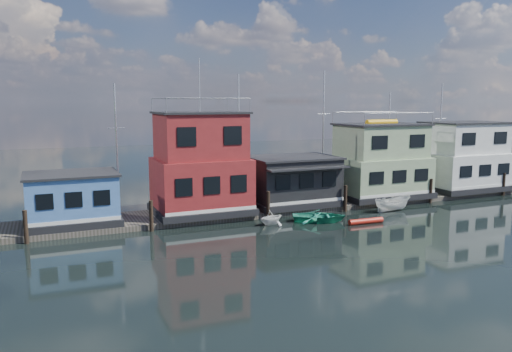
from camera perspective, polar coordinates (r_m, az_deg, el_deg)
name	(u,v)px	position (r m, az deg, el deg)	size (l,w,h in m)	color
ground	(385,245)	(33.07, 14.55, -7.61)	(160.00, 160.00, 0.00)	black
dock	(297,206)	(42.83, 4.72, -3.41)	(48.00, 5.00, 0.40)	#595147
houseboat_blue	(72,199)	(37.68, -20.26, -2.45)	(6.40, 4.90, 3.66)	black
houseboat_red	(201,165)	(38.97, -6.34, 1.20)	(7.40, 5.90, 11.86)	black
houseboat_dark	(292,181)	(42.18, 4.16, -0.52)	(7.40, 6.10, 4.06)	black
houseboat_green	(380,162)	(46.82, 14.01, 1.55)	(8.40, 5.90, 7.03)	black
houseboat_white	(463,157)	(53.44, 22.60, 1.97)	(8.40, 5.90, 6.66)	black
pilings	(310,202)	(40.08, 6.18, -2.94)	(42.28, 0.28, 2.20)	#2D2116
background_masts	(312,137)	(49.58, 6.42, 4.45)	(36.40, 0.16, 12.00)	silver
dinghy_teal	(319,216)	(38.13, 7.23, -4.61)	(2.88, 4.03, 0.83)	#279173
dinghy_white	(271,217)	(36.94, 1.74, -4.73)	(1.86, 2.16, 1.14)	silver
red_kayak	(366,221)	(38.16, 12.46, -5.05)	(0.42, 0.42, 2.84)	red
motorboat	(392,204)	(42.82, 15.33, -3.07)	(1.27, 3.37, 1.30)	silver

